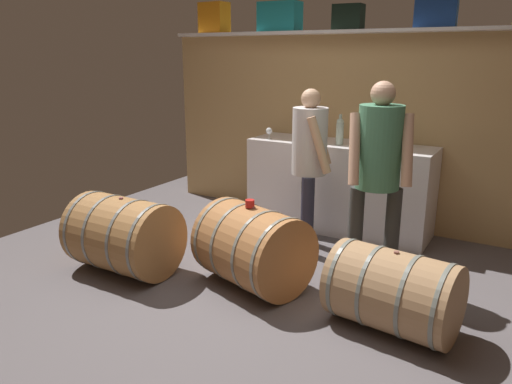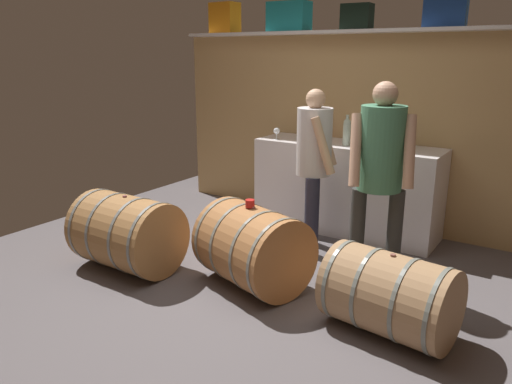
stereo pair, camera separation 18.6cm
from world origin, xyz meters
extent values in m
cube|color=#5B5557|center=(0.00, 0.57, -0.01)|extent=(5.65, 7.73, 0.02)
cube|color=tan|center=(0.00, 2.27, 1.01)|extent=(4.45, 0.10, 2.02)
cube|color=silver|center=(0.00, 2.12, 2.03)|extent=(4.10, 0.40, 0.03)
cube|color=orange|center=(-1.66, 2.12, 2.22)|extent=(0.33, 0.23, 0.34)
cube|color=teal|center=(-0.80, 2.12, 2.20)|extent=(0.45, 0.27, 0.31)
cube|color=black|center=(-0.02, 2.12, 2.17)|extent=(0.30, 0.21, 0.25)
cube|color=navy|center=(0.83, 2.12, 2.22)|extent=(0.38, 0.21, 0.35)
cube|color=white|center=(0.04, 1.92, 0.47)|extent=(1.92, 0.58, 0.93)
cylinder|color=brown|center=(-0.37, 1.89, 1.02)|extent=(0.08, 0.08, 0.18)
sphere|color=brown|center=(-0.37, 1.89, 1.13)|extent=(0.07, 0.07, 0.07)
cylinder|color=brown|center=(-0.37, 1.89, 1.17)|extent=(0.03, 0.03, 0.07)
cylinder|color=#B4C8B6|center=(0.06, 1.81, 1.04)|extent=(0.08, 0.08, 0.22)
sphere|color=#B4C8B6|center=(0.06, 1.81, 1.16)|extent=(0.07, 0.07, 0.07)
cylinder|color=#B4C8B6|center=(0.06, 1.81, 1.21)|extent=(0.03, 0.03, 0.07)
cylinder|color=#275126|center=(0.65, 1.97, 1.03)|extent=(0.07, 0.07, 0.19)
sphere|color=#275126|center=(0.65, 1.97, 1.13)|extent=(0.07, 0.07, 0.07)
cylinder|color=#275126|center=(0.65, 1.97, 1.17)|extent=(0.03, 0.03, 0.06)
cylinder|color=white|center=(-0.71, 1.75, 0.94)|extent=(0.07, 0.07, 0.00)
cylinder|color=white|center=(-0.71, 1.75, 0.97)|extent=(0.01, 0.01, 0.06)
sphere|color=white|center=(-0.71, 1.75, 1.02)|extent=(0.07, 0.07, 0.07)
sphere|color=maroon|center=(-0.71, 1.75, 1.01)|extent=(0.04, 0.04, 0.04)
cone|color=red|center=(-0.28, 2.09, 0.99)|extent=(0.11, 0.11, 0.12)
cylinder|color=#A66B3B|center=(-0.04, 0.29, 0.33)|extent=(0.98, 0.87, 0.65)
cylinder|color=gray|center=(-0.37, 0.40, 0.33)|extent=(0.23, 0.64, 0.66)
cylinder|color=gray|center=(-0.17, 0.33, 0.33)|extent=(0.23, 0.64, 0.66)
cylinder|color=gray|center=(0.08, 0.25, 0.33)|extent=(0.23, 0.64, 0.66)
cylinder|color=gray|center=(0.28, 0.19, 0.33)|extent=(0.23, 0.64, 0.66)
cylinder|color=brown|center=(-0.04, 0.29, 0.66)|extent=(0.04, 0.04, 0.01)
cylinder|color=#A67D54|center=(1.11, 0.20, 0.28)|extent=(0.89, 0.65, 0.55)
cylinder|color=slate|center=(0.76, 0.25, 0.28)|extent=(0.10, 0.56, 0.56)
cylinder|color=slate|center=(0.98, 0.22, 0.28)|extent=(0.10, 0.56, 0.56)
cylinder|color=slate|center=(1.24, 0.19, 0.28)|extent=(0.10, 0.56, 0.56)
cylinder|color=slate|center=(1.45, 0.16, 0.28)|extent=(0.10, 0.56, 0.56)
cylinder|color=brown|center=(1.11, 0.20, 0.56)|extent=(0.04, 0.04, 0.01)
cylinder|color=#9F6E3E|center=(-1.15, -0.02, 0.33)|extent=(0.88, 0.65, 0.64)
cylinder|color=slate|center=(-1.51, -0.02, 0.33)|extent=(0.04, 0.66, 0.66)
cylinder|color=slate|center=(-1.29, -0.02, 0.33)|extent=(0.04, 0.66, 0.66)
cylinder|color=slate|center=(-1.01, -0.03, 0.33)|extent=(0.04, 0.66, 0.66)
cylinder|color=slate|center=(-0.78, -0.03, 0.33)|extent=(0.04, 0.66, 0.66)
cylinder|color=brown|center=(-1.15, -0.02, 0.66)|extent=(0.04, 0.04, 0.01)
cylinder|color=red|center=(-0.08, 0.29, 0.69)|extent=(0.07, 0.07, 0.06)
cylinder|color=#343533|center=(0.61, 0.83, 0.40)|extent=(0.12, 0.12, 0.79)
cylinder|color=#343533|center=(0.88, 0.95, 0.40)|extent=(0.12, 0.12, 0.79)
cylinder|color=#447B5A|center=(0.74, 0.89, 1.12)|extent=(0.34, 0.34, 0.65)
sphere|color=tan|center=(0.74, 0.89, 1.53)|extent=(0.19, 0.19, 0.19)
cylinder|color=tan|center=(0.60, 0.72, 1.12)|extent=(0.18, 0.27, 0.55)
cylinder|color=tan|center=(0.96, 0.88, 1.12)|extent=(0.17, 0.25, 0.55)
cylinder|color=#2C2B3D|center=(0.04, 1.11, 0.37)|extent=(0.11, 0.11, 0.74)
cylinder|color=#2C2B3D|center=(-0.06, 1.37, 0.37)|extent=(0.11, 0.11, 0.74)
cylinder|color=silver|center=(-0.01, 1.24, 1.05)|extent=(0.32, 0.32, 0.61)
sphere|color=tan|center=(-0.01, 1.24, 1.43)|extent=(0.18, 0.18, 0.18)
cylinder|color=tan|center=(0.15, 1.10, 1.05)|extent=(0.24, 0.16, 0.52)
cylinder|color=tan|center=(0.01, 1.45, 1.05)|extent=(0.24, 0.15, 0.52)
camera|label=1|loc=(1.83, -2.86, 1.83)|focal=34.55mm
camera|label=2|loc=(1.99, -2.76, 1.83)|focal=34.55mm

